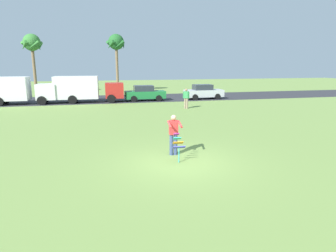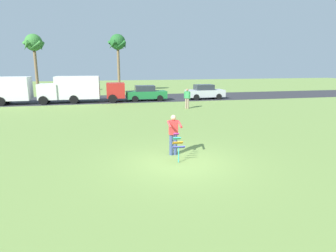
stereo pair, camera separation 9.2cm
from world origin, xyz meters
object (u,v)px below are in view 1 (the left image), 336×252
Objects in this scene: parked_truck_white_box at (15,90)px; parked_truck_red_cab at (85,88)px; person_kite_flyer at (174,133)px; parked_car_silver at (203,92)px; person_walker_near at (186,98)px; kite_held at (178,144)px; palm_tree_left_near at (32,45)px; palm_tree_right_near at (116,44)px; parked_car_green at (145,93)px.

parked_truck_white_box and parked_truck_red_cab have the same top height.
parked_truck_red_cab is at bearing 102.96° from person_kite_flyer.
parked_car_silver is 2.45× the size of person_walker_near.
kite_held is 0.15× the size of palm_tree_left_near.
kite_held is 0.14× the size of palm_tree_right_near.
palm_tree_right_near reaches higher than kite_held.
palm_tree_left_near is (-12.57, 10.06, 5.39)m from parked_car_green.
palm_tree_right_near is at bearing 90.77° from person_kite_flyer.
parked_truck_white_box is 3.89× the size of person_walker_near.
person_kite_flyer is 0.41× the size of parked_car_green.
parked_car_silver is (8.27, 18.75, -0.18)m from person_kite_flyer.
parked_truck_red_cab reaches higher than person_walker_near.
palm_tree_left_near reaches higher than parked_car_silver.
parked_car_silver is at bearing -27.73° from palm_tree_left_near.
person_walker_near is (4.35, 12.47, -0.02)m from person_kite_flyer.
parked_truck_red_cab is 12.91m from palm_tree_left_near.
kite_held is 13.99m from person_walker_near.
parked_car_silver is 7.40m from person_walker_near.
palm_tree_right_near reaches higher than person_walker_near.
palm_tree_right_near is at bearing 105.50° from person_walker_near.
palm_tree_right_near reaches higher than parked_car_silver.
parked_car_silver is 15.01m from palm_tree_right_near.
person_kite_flyer is 1.59× the size of kite_held.
person_kite_flyer is at bearing 88.06° from kite_held.
person_kite_flyer is 1.00× the size of person_walker_near.
person_kite_flyer and person_walker_near have the same top height.
person_walker_near is at bearing -47.04° from palm_tree_left_near.
parked_car_green is 16.98m from palm_tree_left_near.
palm_tree_right_near is (-2.11, 10.87, 5.66)m from parked_car_green.
parked_truck_white_box reaches higher than person_kite_flyer.
person_kite_flyer is 18.83m from parked_car_green.
parked_truck_white_box is 11.12m from palm_tree_left_near.
palm_tree_left_near is at bearing 90.31° from parked_truck_white_box.
parked_car_green is (1.71, 18.76, -0.18)m from person_kite_flyer.
palm_tree_left_near is at bearing 152.27° from parked_car_silver.
parked_car_silver is (19.08, -0.00, -0.64)m from parked_truck_white_box.
parked_car_silver is 0.54× the size of palm_tree_right_near.
person_kite_flyer is 13.21m from person_walker_near.
parked_car_green is (1.74, 19.56, 0.05)m from kite_held.
person_kite_flyer is at bearing -113.80° from parked_car_silver.
parked_truck_red_cab reaches higher than person_kite_flyer.
parked_car_green is 6.82m from person_walker_near.
person_walker_near is (8.67, -6.28, -0.48)m from parked_truck_red_cab.
parked_truck_red_cab is (-4.29, 19.56, 0.69)m from kite_held.
palm_tree_right_near reaches higher than parked_truck_red_cab.
person_kite_flyer is 0.41× the size of parked_car_silver.
palm_tree_right_near is at bearing 70.18° from parked_truck_red_cab.
parked_truck_red_cab is (6.49, -0.00, 0.00)m from parked_truck_white_box.
person_walker_near is at bearing -74.50° from palm_tree_right_near.
person_kite_flyer is at bearing -69.35° from palm_tree_left_near.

